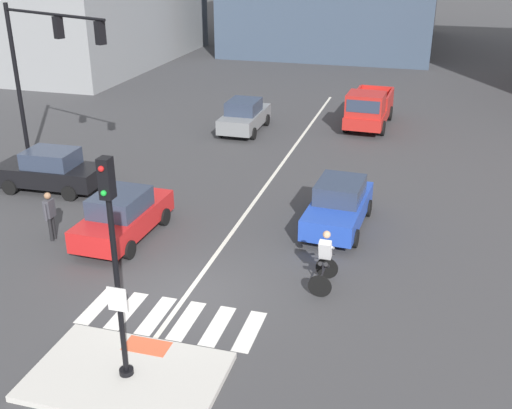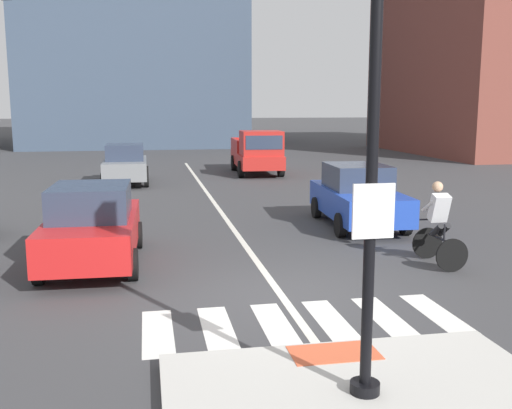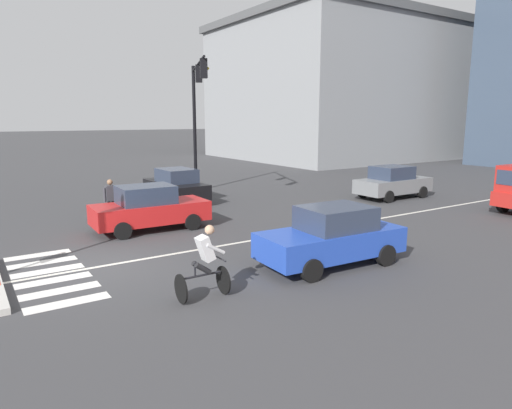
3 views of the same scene
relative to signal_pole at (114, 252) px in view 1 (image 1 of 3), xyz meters
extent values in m
plane|color=#3D3D3F|center=(0.00, 3.71, -3.22)|extent=(300.00, 300.00, 0.00)
cube|color=beige|center=(0.00, 0.01, -3.14)|extent=(4.28, 2.79, 0.15)
cube|color=#DB5B38|center=(0.00, 1.05, -3.06)|extent=(1.10, 0.60, 0.01)
cylinder|color=black|center=(0.00, 0.01, -3.01)|extent=(0.32, 0.32, 0.12)
cylinder|color=black|center=(0.00, 0.01, -0.87)|extent=(0.12, 0.12, 4.15)
cube|color=white|center=(0.00, -0.07, -1.08)|extent=(0.44, 0.03, 0.56)
cube|color=black|center=(0.00, 0.01, 1.62)|extent=(0.24, 0.28, 0.84)
sphere|color=red|center=(0.00, -0.15, 1.87)|extent=(0.12, 0.12, 0.12)
sphere|color=green|center=(0.00, -0.15, 1.37)|extent=(0.12, 0.12, 0.12)
cube|color=silver|center=(-2.14, 2.51, -3.21)|extent=(0.44, 1.80, 0.01)
cube|color=silver|center=(-1.28, 2.51, -3.21)|extent=(0.44, 1.80, 0.01)
cube|color=silver|center=(-0.43, 2.51, -3.21)|extent=(0.44, 1.80, 0.01)
cube|color=silver|center=(0.43, 2.51, -3.21)|extent=(0.44, 1.80, 0.01)
cube|color=silver|center=(1.28, 2.51, -3.21)|extent=(0.44, 1.80, 0.01)
cube|color=silver|center=(2.14, 2.51, -3.21)|extent=(0.44, 1.80, 0.01)
cube|color=silver|center=(-0.04, 13.71, -3.21)|extent=(0.14, 28.00, 0.01)
cylinder|color=black|center=(-10.65, 11.83, 0.17)|extent=(0.18, 0.18, 6.77)
cylinder|color=black|center=(-7.90, 10.77, 3.30)|extent=(5.54, 2.23, 0.11)
cube|color=black|center=(-7.63, 10.66, 2.85)|extent=(0.35, 0.37, 0.80)
sphere|color=gold|center=(-7.57, 10.82, 2.85)|extent=(0.12, 0.12, 0.12)
cube|color=black|center=(-5.43, 9.81, 2.85)|extent=(0.35, 0.37, 0.80)
sphere|color=gold|center=(-5.37, 9.97, 2.85)|extent=(0.12, 0.12, 0.12)
cube|color=red|center=(-3.32, 6.47, -2.57)|extent=(1.80, 4.14, 0.70)
cube|color=#2D384C|center=(-3.32, 6.32, -1.90)|extent=(1.53, 1.94, 0.64)
cylinder|color=black|center=(-4.12, 7.77, -2.92)|extent=(0.20, 0.60, 0.60)
cylinder|color=black|center=(-2.46, 7.72, -2.92)|extent=(0.20, 0.60, 0.60)
cylinder|color=black|center=(-4.19, 5.22, -2.92)|extent=(0.20, 0.60, 0.60)
cylinder|color=black|center=(-2.52, 5.18, -2.92)|extent=(0.20, 0.60, 0.60)
cube|color=black|center=(-8.06, 9.50, -2.57)|extent=(4.15, 1.83, 0.70)
cube|color=#2D384C|center=(-7.91, 9.50, -1.90)|extent=(1.95, 1.54, 0.64)
cylinder|color=black|center=(-9.30, 8.62, -2.92)|extent=(0.61, 0.20, 0.60)
cylinder|color=black|center=(-9.36, 10.29, -2.92)|extent=(0.61, 0.20, 0.60)
cylinder|color=black|center=(-6.76, 8.71, -2.92)|extent=(0.61, 0.20, 0.60)
cylinder|color=black|center=(-6.82, 10.37, -2.92)|extent=(0.61, 0.20, 0.60)
cube|color=slate|center=(-3.06, 19.25, -2.57)|extent=(1.71, 4.10, 0.70)
cube|color=#2D384C|center=(-3.06, 19.10, -1.90)|extent=(1.49, 1.90, 0.64)
cylinder|color=black|center=(-3.89, 20.52, -2.92)|extent=(0.18, 0.60, 0.60)
cylinder|color=black|center=(-2.23, 20.52, -2.92)|extent=(0.18, 0.60, 0.60)
cylinder|color=black|center=(-3.90, 17.98, -2.92)|extent=(0.18, 0.60, 0.60)
cylinder|color=black|center=(-2.23, 17.98, -2.92)|extent=(0.18, 0.60, 0.60)
cube|color=#2347B7|center=(3.31, 9.18, -2.57)|extent=(1.92, 4.18, 0.70)
cube|color=#2D384C|center=(3.31, 9.33, -1.90)|extent=(1.58, 1.98, 0.64)
cylinder|color=black|center=(4.07, 7.86, -2.92)|extent=(0.21, 0.61, 0.60)
cylinder|color=black|center=(2.41, 7.95, -2.92)|extent=(0.21, 0.61, 0.60)
cylinder|color=black|center=(4.21, 10.40, -2.92)|extent=(0.21, 0.61, 0.60)
cylinder|color=black|center=(2.54, 10.49, -2.92)|extent=(0.21, 0.61, 0.60)
cube|color=red|center=(2.94, 22.00, -2.54)|extent=(2.10, 5.17, 0.60)
cube|color=red|center=(2.87, 20.41, -1.69)|extent=(1.87, 1.77, 1.10)
cube|color=#2D384C|center=(2.84, 19.58, -1.60)|extent=(1.62, 0.15, 0.60)
cube|color=red|center=(3.87, 22.99, -1.94)|extent=(0.23, 2.81, 0.60)
cube|color=red|center=(2.09, 23.06, -1.94)|extent=(0.23, 2.81, 0.60)
cube|color=red|center=(3.04, 24.50, -1.94)|extent=(1.80, 0.17, 0.60)
cylinder|color=black|center=(3.78, 20.39, -2.84)|extent=(0.27, 0.77, 0.76)
cylinder|color=black|center=(1.96, 20.46, -2.84)|extent=(0.27, 0.77, 0.76)
cylinder|color=black|center=(3.90, 23.37, -2.84)|extent=(0.27, 0.77, 0.76)
cylinder|color=black|center=(2.08, 23.44, -2.84)|extent=(0.27, 0.77, 0.76)
cylinder|color=black|center=(3.54, 5.65, -2.89)|extent=(0.66, 0.05, 0.66)
cylinder|color=black|center=(3.53, 4.60, -2.89)|extent=(0.66, 0.05, 0.66)
cylinder|color=black|center=(3.54, 5.13, -2.67)|extent=(0.06, 0.89, 0.05)
cylinder|color=black|center=(3.53, 4.95, -2.49)|extent=(0.04, 0.04, 0.30)
cylinder|color=black|center=(3.54, 5.60, -2.37)|extent=(0.44, 0.04, 0.04)
cylinder|color=black|center=(3.46, 5.11, -2.49)|extent=(0.13, 0.40, 0.33)
cylinder|color=black|center=(3.62, 5.11, -2.49)|extent=(0.13, 0.40, 0.33)
cube|color=silver|center=(3.54, 5.21, -2.06)|extent=(0.35, 0.39, 0.60)
sphere|color=tan|center=(3.54, 5.33, -1.65)|extent=(0.22, 0.22, 0.22)
cylinder|color=silver|center=(3.38, 5.39, -2.06)|extent=(0.09, 0.46, 0.31)
cylinder|color=silver|center=(3.70, 5.39, -2.06)|extent=(0.09, 0.46, 0.31)
cylinder|color=black|center=(-5.52, 5.59, -2.81)|extent=(0.12, 0.12, 0.82)
cylinder|color=black|center=(-5.52, 5.75, -2.81)|extent=(0.12, 0.12, 0.82)
cube|color=#3F3F47|center=(-5.52, 5.67, -2.10)|extent=(0.22, 0.36, 0.60)
cylinder|color=#3F3F47|center=(-5.52, 5.44, -2.15)|extent=(0.09, 0.09, 0.56)
cylinder|color=#3F3F47|center=(-5.52, 5.90, -2.15)|extent=(0.09, 0.09, 0.56)
sphere|color=#936B4C|center=(-5.52, 5.67, -1.66)|extent=(0.22, 0.22, 0.22)
camera|label=1|loc=(5.83, -9.87, 5.89)|focal=43.10mm
camera|label=2|loc=(-2.23, -5.56, -0.04)|focal=41.36mm
camera|label=3|loc=(12.33, 0.81, 0.78)|focal=31.97mm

